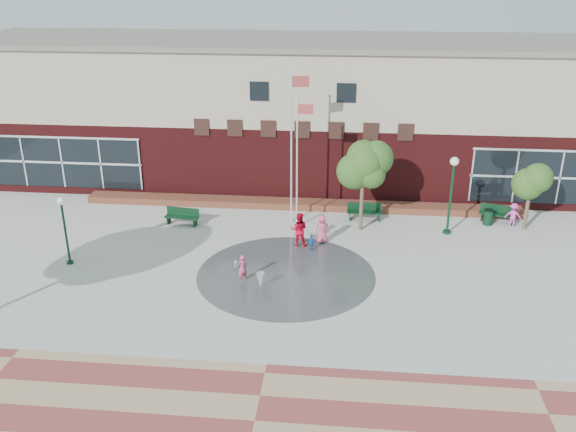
# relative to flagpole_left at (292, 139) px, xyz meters

# --- Properties ---
(ground) EXTENTS (120.00, 120.00, 0.00)m
(ground) POSITION_rel_flagpole_left_xyz_m (0.30, -9.37, -4.83)
(ground) COLOR #666056
(ground) RESTS_ON ground
(plaza_concrete) EXTENTS (46.00, 18.00, 0.01)m
(plaza_concrete) POSITION_rel_flagpole_left_xyz_m (0.30, -5.37, -4.83)
(plaza_concrete) COLOR #A8A8A0
(plaza_concrete) RESTS_ON ground
(paver_band) EXTENTS (46.00, 6.00, 0.01)m
(paver_band) POSITION_rel_flagpole_left_xyz_m (0.30, -16.37, -4.83)
(paver_band) COLOR brown
(paver_band) RESTS_ON ground
(splash_pad) EXTENTS (8.40, 8.40, 0.01)m
(splash_pad) POSITION_rel_flagpole_left_xyz_m (0.30, -6.37, -4.83)
(splash_pad) COLOR #383A3D
(splash_pad) RESTS_ON ground
(library_building) EXTENTS (44.40, 10.40, 9.20)m
(library_building) POSITION_rel_flagpole_left_xyz_m (0.30, 8.11, -0.19)
(library_building) COLOR #491112
(library_building) RESTS_ON ground
(flower_bed) EXTENTS (26.00, 1.20, 0.40)m
(flower_bed) POSITION_rel_flagpole_left_xyz_m (0.30, 2.23, -4.83)
(flower_bed) COLOR maroon
(flower_bed) RESTS_ON ground
(flagpole_left) EXTENTS (1.00, 0.31, 8.68)m
(flagpole_left) POSITION_rel_flagpole_left_xyz_m (0.00, 0.00, 0.00)
(flagpole_left) COLOR white
(flagpole_left) RESTS_ON ground
(flagpole_right) EXTENTS (0.91, 0.15, 7.35)m
(flagpole_right) POSITION_rel_flagpole_left_xyz_m (0.37, -0.78, -0.73)
(flagpole_right) COLOR white
(flagpole_right) RESTS_ON ground
(lamp_left) EXTENTS (0.37, 0.37, 3.47)m
(lamp_left) POSITION_rel_flagpole_left_xyz_m (-10.34, -6.25, -2.68)
(lamp_left) COLOR #0E321B
(lamp_left) RESTS_ON ground
(lamp_right) EXTENTS (0.46, 0.46, 4.33)m
(lamp_right) POSITION_rel_flagpole_left_xyz_m (8.53, -0.77, -2.14)
(lamp_right) COLOR #0E321B
(lamp_right) RESTS_ON ground
(bench_left) EXTENTS (1.97, 0.78, 0.96)m
(bench_left) POSITION_rel_flagpole_left_xyz_m (-6.11, -1.01, -4.52)
(bench_left) COLOR #0E321B
(bench_left) RESTS_ON ground
(bench_mid) EXTENTS (1.98, 0.59, 0.99)m
(bench_mid) POSITION_rel_flagpole_left_xyz_m (4.09, 0.69, -4.51)
(bench_mid) COLOR #0E321B
(bench_mid) RESTS_ON ground
(bench_right) EXTENTS (2.04, 1.13, 0.99)m
(bench_right) POSITION_rel_flagpole_left_xyz_m (11.57, 1.11, -4.51)
(bench_right) COLOR #0E321B
(bench_right) RESTS_ON ground
(trash_can) EXTENTS (0.55, 0.55, 0.91)m
(trash_can) POSITION_rel_flagpole_left_xyz_m (10.98, 0.66, -4.37)
(trash_can) COLOR #0E321B
(trash_can) RESTS_ON ground
(tree_mid) EXTENTS (2.85, 2.85, 4.81)m
(tree_mid) POSITION_rel_flagpole_left_xyz_m (3.85, -0.76, -1.33)
(tree_mid) COLOR #483C2C
(tree_mid) RESTS_ON ground
(tree_small_right) EXTENTS (2.34, 2.34, 3.99)m
(tree_small_right) POSITION_rel_flagpole_left_xyz_m (12.87, 0.26, -1.92)
(tree_small_right) COLOR #483C2C
(tree_small_right) RESTS_ON ground
(water_jet_a) EXTENTS (0.39, 0.39, 0.77)m
(water_jet_a) POSITION_rel_flagpole_left_xyz_m (-0.71, -7.80, -4.83)
(water_jet_a) COLOR white
(water_jet_a) RESTS_ON ground
(water_jet_b) EXTENTS (0.19, 0.19, 0.43)m
(water_jet_b) POSITION_rel_flagpole_left_xyz_m (-2.15, -6.13, -4.83)
(water_jet_b) COLOR white
(water_jet_b) RESTS_ON ground
(child_splash) EXTENTS (0.58, 0.57, 1.34)m
(child_splash) POSITION_rel_flagpole_left_xyz_m (-1.63, -7.19, -4.16)
(child_splash) COLOR #C34E69
(child_splash) RESTS_ON ground
(adult_red) EXTENTS (0.91, 0.71, 1.84)m
(adult_red) POSITION_rel_flagpole_left_xyz_m (0.64, -3.11, -3.91)
(adult_red) COLOR red
(adult_red) RESTS_ON ground
(adult_pink) EXTENTS (0.80, 0.57, 1.53)m
(adult_pink) POSITION_rel_flagpole_left_xyz_m (1.83, -2.57, -4.07)
(adult_pink) COLOR #CB4C6D
(adult_pink) RESTS_ON ground
(child_blue) EXTENTS (0.55, 0.34, 0.87)m
(child_blue) POSITION_rel_flagpole_left_xyz_m (1.33, -3.68, -4.40)
(child_blue) COLOR #2353B2
(child_blue) RESTS_ON ground
(person_bench) EXTENTS (1.02, 0.77, 1.40)m
(person_bench) POSITION_rel_flagpole_left_xyz_m (12.28, 0.53, -4.13)
(person_bench) COLOR #DF44AB
(person_bench) RESTS_ON ground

